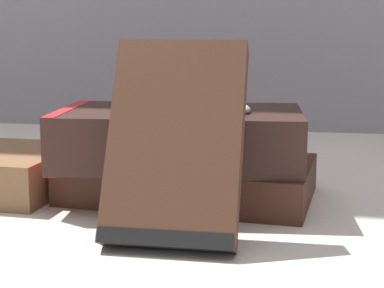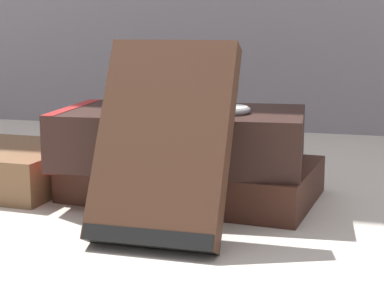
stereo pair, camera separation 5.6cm
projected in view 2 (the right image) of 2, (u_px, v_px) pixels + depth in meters
name	position (u px, v px, depth m)	size (l,w,h in m)	color
ground_plane	(135.00, 200.00, 0.62)	(3.00, 3.00, 0.00)	beige
book_flat_bottom	(188.00, 178.00, 0.63)	(0.24, 0.16, 0.04)	#422319
book_flat_top	(176.00, 137.00, 0.60)	(0.24, 0.15, 0.05)	#331E19
book_leaning_front	(163.00, 148.00, 0.49)	(0.10, 0.09, 0.15)	#4C2D1E
pocket_watch	(222.00, 110.00, 0.57)	(0.05, 0.05, 0.01)	white
reading_glasses	(155.00, 163.00, 0.77)	(0.10, 0.06, 0.00)	black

